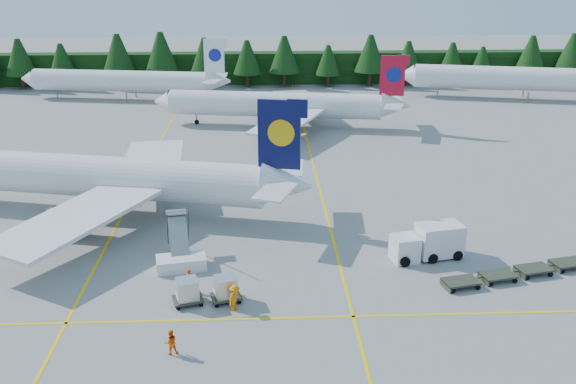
{
  "coord_description": "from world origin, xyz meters",
  "views": [
    {
      "loc": [
        -0.32,
        -45.03,
        23.93
      ],
      "look_at": [
        2.08,
        10.02,
        3.5
      ],
      "focal_mm": 40.0,
      "sensor_mm": 36.0,
      "label": 1
    }
  ],
  "objects_px": {
    "airliner_red": "(270,105)",
    "airstairs": "(181,258)",
    "service_truck": "(427,242)",
    "airliner_navy": "(83,176)"
  },
  "relations": [
    {
      "from": "airliner_navy",
      "to": "service_truck",
      "type": "height_order",
      "value": "airliner_navy"
    },
    {
      "from": "airliner_navy",
      "to": "service_truck",
      "type": "distance_m",
      "value": 33.44
    },
    {
      "from": "airliner_red",
      "to": "airstairs",
      "type": "distance_m",
      "value": 46.24
    },
    {
      "from": "airliner_navy",
      "to": "airstairs",
      "type": "xyz_separation_m",
      "value": [
        10.77,
        -12.78,
        -2.82
      ]
    },
    {
      "from": "service_truck",
      "to": "airliner_navy",
      "type": "bearing_deg",
      "value": 147.14
    },
    {
      "from": "service_truck",
      "to": "airstairs",
      "type": "bearing_deg",
      "value": 170.44
    },
    {
      "from": "airliner_navy",
      "to": "airstairs",
      "type": "bearing_deg",
      "value": -36.85
    },
    {
      "from": "airliner_red",
      "to": "airstairs",
      "type": "relative_size",
      "value": 6.31
    },
    {
      "from": "airliner_navy",
      "to": "airliner_red",
      "type": "bearing_deg",
      "value": 73.02
    },
    {
      "from": "airstairs",
      "to": "airliner_navy",
      "type": "bearing_deg",
      "value": 119.71
    }
  ]
}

